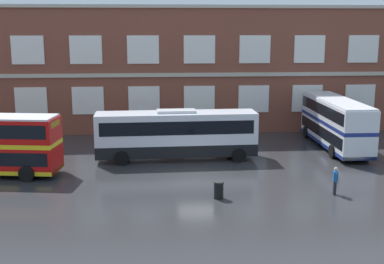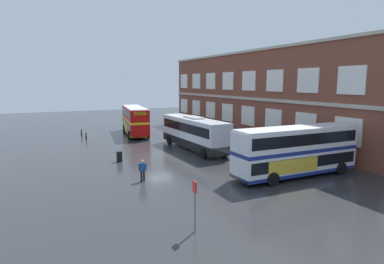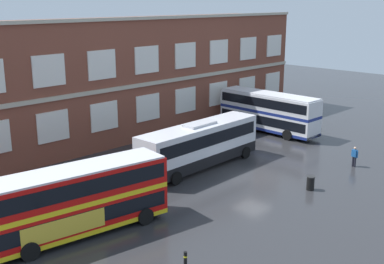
{
  "view_description": "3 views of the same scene",
  "coord_description": "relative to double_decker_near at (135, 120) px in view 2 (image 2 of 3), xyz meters",
  "views": [
    {
      "loc": [
        -2.65,
        -32.19,
        9.83
      ],
      "look_at": [
        0.11,
        5.65,
        1.87
      ],
      "focal_mm": 46.84,
      "sensor_mm": 36.0,
      "label": 1
    },
    {
      "loc": [
        31.62,
        -11.48,
        7.66
      ],
      "look_at": [
        -3.15,
        5.35,
        1.7
      ],
      "focal_mm": 30.2,
      "sensor_mm": 36.0,
      "label": 2
    },
    {
      "loc": [
        -28.88,
        -21.69,
        13.35
      ],
      "look_at": [
        -2.3,
        4.35,
        3.3
      ],
      "focal_mm": 46.05,
      "sensor_mm": 36.0,
      "label": 3
    }
  ],
  "objects": [
    {
      "name": "touring_coach",
      "position": [
        13.57,
        3.07,
        -0.24
      ],
      "size": [
        12.07,
        3.17,
        3.8
      ],
      "color": "silver",
      "rests_on": "ground"
    },
    {
      "name": "station_litter_bin",
      "position": [
        15.65,
        -6.03,
        -1.63
      ],
      "size": [
        0.6,
        0.6,
        1.03
      ],
      "color": "black",
      "rests_on": "ground"
    },
    {
      "name": "safety_bollard_west",
      "position": [
        -1.72,
        -7.39,
        -1.66
      ],
      "size": [
        0.19,
        0.19,
        0.95
      ],
      "color": "black",
      "rests_on": "ground"
    },
    {
      "name": "safety_bollard_east",
      "position": [
        1.69,
        -7.23,
        -1.66
      ],
      "size": [
        0.19,
        0.19,
        0.95
      ],
      "color": "black",
      "rests_on": "ground"
    },
    {
      "name": "double_decker_near",
      "position": [
        0.0,
        0.0,
        0.0
      ],
      "size": [
        11.25,
        4.12,
        4.07
      ],
      "color": "red",
      "rests_on": "ground"
    },
    {
      "name": "brick_terminal_building",
      "position": [
        13.55,
        16.43,
        3.62
      ],
      "size": [
        51.36,
        8.19,
        11.83
      ],
      "color": "brown",
      "rests_on": "ground"
    },
    {
      "name": "bus_stand_flag",
      "position": [
        32.26,
        -6.04,
        -0.51
      ],
      "size": [
        0.44,
        0.1,
        2.7
      ],
      "color": "slate",
      "rests_on": "ground"
    },
    {
      "name": "waiting_passenger",
      "position": [
        22.67,
        -5.86,
        -1.22
      ],
      "size": [
        0.3,
        0.64,
        1.7
      ],
      "color": "black",
      "rests_on": "ground"
    },
    {
      "name": "double_decker_middle",
      "position": [
        26.83,
        5.83,
        0.0
      ],
      "size": [
        2.96,
        11.03,
        4.07
      ],
      "color": "silver",
      "rests_on": "ground"
    },
    {
      "name": "ground_plane",
      "position": [
        14.72,
        0.46,
        -2.15
      ],
      "size": [
        120.0,
        120.0,
        0.0
      ],
      "primitive_type": "plane",
      "color": "#2B2B2D"
    }
  ]
}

